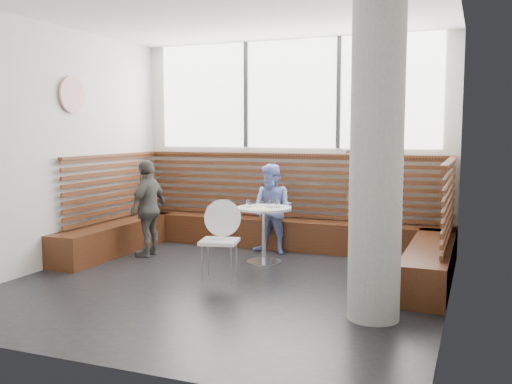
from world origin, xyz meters
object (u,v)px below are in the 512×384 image
at_px(cafe_chair, 222,233).
at_px(child_back, 273,209).
at_px(cafe_table, 264,223).
at_px(child_left, 148,208).
at_px(concrete_column, 377,153).
at_px(adult_man, 369,202).

height_order(cafe_chair, child_back, child_back).
bearing_deg(cafe_table, child_left, -173.77).
xyz_separation_m(concrete_column, child_back, (-1.92, 2.43, -0.94)).
xyz_separation_m(concrete_column, cafe_chair, (-2.00, 0.84, -1.03)).
bearing_deg(cafe_chair, concrete_column, -35.06).
bearing_deg(child_left, cafe_chair, 63.78).
relative_size(concrete_column, child_left, 2.29).
bearing_deg(concrete_column, child_back, 128.21).
bearing_deg(adult_man, child_left, 106.95).
bearing_deg(cafe_table, adult_man, 8.95).
height_order(concrete_column, child_back, concrete_column).
height_order(adult_man, child_back, adult_man).
xyz_separation_m(child_back, child_left, (-1.61, -0.82, 0.04)).
relative_size(concrete_column, cafe_table, 4.14).
height_order(adult_man, child_left, adult_man).
distance_m(concrete_column, adult_man, 2.19).
bearing_deg(child_left, cafe_table, 96.90).
bearing_deg(child_back, concrete_column, -41.42).
height_order(cafe_table, child_back, child_back).
bearing_deg(adult_man, child_back, 83.95).
relative_size(cafe_table, adult_man, 0.44).
bearing_deg(adult_man, cafe_chair, 136.48).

